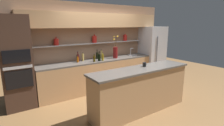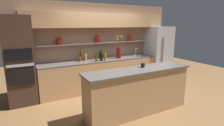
{
  "view_description": "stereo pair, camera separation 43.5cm",
  "coord_description": "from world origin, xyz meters",
  "px_view_note": "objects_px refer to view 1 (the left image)",
  "views": [
    {
      "loc": [
        -2.64,
        -3.29,
        1.98
      ],
      "look_at": [
        -0.18,
        0.35,
        1.0
      ],
      "focal_mm": 28.0,
      "sensor_mm": 36.0,
      "label": 1
    },
    {
      "loc": [
        -2.27,
        -3.52,
        1.98
      ],
      "look_at": [
        -0.18,
        0.35,
        1.0
      ],
      "focal_mm": 28.0,
      "sensor_mm": 36.0,
      "label": 2
    }
  ],
  "objects_px": {
    "bottle_spirit_6": "(102,55)",
    "coffee_mug": "(144,64)",
    "bottle_wine_0": "(78,58)",
    "bottle_sauce_1": "(78,60)",
    "bottle_oil_2": "(103,57)",
    "bottle_spirit_7": "(83,57)",
    "oven_tower": "(16,63)",
    "bottle_wine_5": "(97,55)",
    "flower_vase": "(115,52)",
    "bottle_wine_4": "(99,57)",
    "sink_fixture": "(133,55)",
    "refrigerator": "(152,52)",
    "bottle_oil_3": "(94,59)"
  },
  "relations": [
    {
      "from": "bottle_spirit_6",
      "to": "coffee_mug",
      "type": "height_order",
      "value": "bottle_spirit_6"
    },
    {
      "from": "bottle_wine_0",
      "to": "bottle_sauce_1",
      "type": "distance_m",
      "value": 0.13
    },
    {
      "from": "bottle_oil_2",
      "to": "bottle_spirit_7",
      "type": "bearing_deg",
      "value": 151.99
    },
    {
      "from": "oven_tower",
      "to": "coffee_mug",
      "type": "height_order",
      "value": "oven_tower"
    },
    {
      "from": "bottle_wine_5",
      "to": "bottle_spirit_6",
      "type": "distance_m",
      "value": 0.17
    },
    {
      "from": "bottle_spirit_7",
      "to": "flower_vase",
      "type": "bearing_deg",
      "value": -8.62
    },
    {
      "from": "bottle_wine_4",
      "to": "bottle_spirit_7",
      "type": "bearing_deg",
      "value": 145.33
    },
    {
      "from": "bottle_sauce_1",
      "to": "bottle_spirit_6",
      "type": "relative_size",
      "value": 0.7
    },
    {
      "from": "sink_fixture",
      "to": "bottle_wine_0",
      "type": "xyz_separation_m",
      "value": [
        -1.97,
        0.11,
        0.09
      ]
    },
    {
      "from": "refrigerator",
      "to": "bottle_spirit_7",
      "type": "xyz_separation_m",
      "value": [
        -2.73,
        0.16,
        0.08
      ]
    },
    {
      "from": "bottle_oil_3",
      "to": "coffee_mug",
      "type": "relative_size",
      "value": 2.24
    },
    {
      "from": "oven_tower",
      "to": "bottle_spirit_6",
      "type": "relative_size",
      "value": 7.94
    },
    {
      "from": "bottle_spirit_7",
      "to": "bottle_oil_3",
      "type": "bearing_deg",
      "value": -52.3
    },
    {
      "from": "bottle_sauce_1",
      "to": "bottle_spirit_6",
      "type": "bearing_deg",
      "value": 10.09
    },
    {
      "from": "bottle_sauce_1",
      "to": "bottle_wine_4",
      "type": "distance_m",
      "value": 0.63
    },
    {
      "from": "bottle_spirit_7",
      "to": "coffee_mug",
      "type": "relative_size",
      "value": 2.47
    },
    {
      "from": "flower_vase",
      "to": "bottle_spirit_6",
      "type": "xyz_separation_m",
      "value": [
        -0.38,
        0.22,
        -0.08
      ]
    },
    {
      "from": "bottle_oil_2",
      "to": "bottle_spirit_6",
      "type": "distance_m",
      "value": 0.36
    },
    {
      "from": "bottle_spirit_7",
      "to": "coffee_mug",
      "type": "height_order",
      "value": "bottle_spirit_7"
    },
    {
      "from": "bottle_oil_3",
      "to": "bottle_spirit_7",
      "type": "height_order",
      "value": "bottle_spirit_7"
    },
    {
      "from": "bottle_spirit_6",
      "to": "coffee_mug",
      "type": "xyz_separation_m",
      "value": [
        0.03,
        -1.88,
        0.03
      ]
    },
    {
      "from": "flower_vase",
      "to": "bottle_spirit_6",
      "type": "relative_size",
      "value": 2.55
    },
    {
      "from": "refrigerator",
      "to": "bottle_wine_4",
      "type": "distance_m",
      "value": 2.34
    },
    {
      "from": "sink_fixture",
      "to": "bottle_wine_0",
      "type": "height_order",
      "value": "bottle_wine_0"
    },
    {
      "from": "sink_fixture",
      "to": "bottle_wine_4",
      "type": "relative_size",
      "value": 1.03
    },
    {
      "from": "oven_tower",
      "to": "coffee_mug",
      "type": "relative_size",
      "value": 21.52
    },
    {
      "from": "flower_vase",
      "to": "bottle_spirit_7",
      "type": "relative_size",
      "value": 2.8
    },
    {
      "from": "bottle_wine_0",
      "to": "bottle_spirit_7",
      "type": "bearing_deg",
      "value": -2.9
    },
    {
      "from": "bottle_wine_0",
      "to": "bottle_spirit_7",
      "type": "relative_size",
      "value": 1.18
    },
    {
      "from": "bottle_oil_3",
      "to": "bottle_spirit_6",
      "type": "height_order",
      "value": "bottle_spirit_6"
    },
    {
      "from": "flower_vase",
      "to": "bottle_wine_0",
      "type": "distance_m",
      "value": 1.22
    },
    {
      "from": "bottle_wine_0",
      "to": "oven_tower",
      "type": "bearing_deg",
      "value": -175.45
    },
    {
      "from": "bottle_spirit_6",
      "to": "coffee_mug",
      "type": "distance_m",
      "value": 1.88
    },
    {
      "from": "refrigerator",
      "to": "bottle_oil_3",
      "type": "distance_m",
      "value": 2.51
    },
    {
      "from": "sink_fixture",
      "to": "bottle_wine_5",
      "type": "bearing_deg",
      "value": 173.84
    },
    {
      "from": "bottle_spirit_6",
      "to": "bottle_oil_2",
      "type": "bearing_deg",
      "value": -115.53
    },
    {
      "from": "flower_vase",
      "to": "bottle_wine_0",
      "type": "relative_size",
      "value": 2.37
    },
    {
      "from": "bottle_sauce_1",
      "to": "bottle_oil_3",
      "type": "height_order",
      "value": "bottle_oil_3"
    },
    {
      "from": "sink_fixture",
      "to": "bottle_sauce_1",
      "type": "bearing_deg",
      "value": 179.83
    },
    {
      "from": "sink_fixture",
      "to": "bottle_spirit_7",
      "type": "relative_size",
      "value": 1.21
    },
    {
      "from": "coffee_mug",
      "to": "bottle_wine_5",
      "type": "bearing_deg",
      "value": 96.26
    },
    {
      "from": "bottle_oil_2",
      "to": "sink_fixture",
      "type": "bearing_deg",
      "value": 7.23
    },
    {
      "from": "bottle_wine_4",
      "to": "bottle_wine_0",
      "type": "bearing_deg",
      "value": 152.88
    },
    {
      "from": "bottle_spirit_6",
      "to": "bottle_wine_4",
      "type": "bearing_deg",
      "value": -129.72
    },
    {
      "from": "bottle_spirit_7",
      "to": "bottle_wine_5",
      "type": "bearing_deg",
      "value": 4.12
    },
    {
      "from": "bottle_sauce_1",
      "to": "bottle_wine_4",
      "type": "xyz_separation_m",
      "value": [
        0.61,
        -0.17,
        0.02
      ]
    },
    {
      "from": "bottle_spirit_6",
      "to": "bottle_spirit_7",
      "type": "relative_size",
      "value": 1.1
    },
    {
      "from": "refrigerator",
      "to": "bottle_oil_3",
      "type": "relative_size",
      "value": 8.31
    },
    {
      "from": "bottle_sauce_1",
      "to": "bottle_spirit_7",
      "type": "relative_size",
      "value": 0.77
    },
    {
      "from": "bottle_sauce_1",
      "to": "bottle_oil_3",
      "type": "distance_m",
      "value": 0.47
    }
  ]
}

